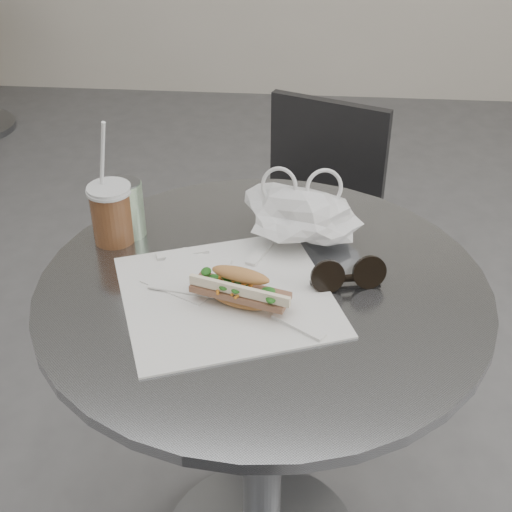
# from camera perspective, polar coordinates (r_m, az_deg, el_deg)

# --- Properties ---
(cafe_table) EXTENTS (0.76, 0.76, 0.74)m
(cafe_table) POSITION_cam_1_polar(r_m,az_deg,el_deg) (1.37, 0.52, -11.57)
(cafe_table) COLOR slate
(cafe_table) RESTS_ON ground
(chair_far) EXTENTS (0.43, 0.45, 0.77)m
(chair_far) POSITION_cam_1_polar(r_m,az_deg,el_deg) (1.93, 3.68, -1.00)
(chair_far) COLOR #2B2B2D
(chair_far) RESTS_ON ground
(sandwich_paper) EXTENTS (0.42, 0.41, 0.00)m
(sandwich_paper) POSITION_cam_1_polar(r_m,az_deg,el_deg) (1.16, -2.34, -3.17)
(sandwich_paper) COLOR white
(sandwich_paper) RESTS_ON cafe_table
(banh_mi) EXTENTS (0.21, 0.13, 0.07)m
(banh_mi) POSITION_cam_1_polar(r_m,az_deg,el_deg) (1.12, -1.25, -2.63)
(banh_mi) COLOR #B47244
(banh_mi) RESTS_ON sandwich_paper
(iced_coffee) EXTENTS (0.08, 0.08, 0.24)m
(iced_coffee) POSITION_cam_1_polar(r_m,az_deg,el_deg) (1.30, -11.47, 3.42)
(iced_coffee) COLOR brown
(iced_coffee) RESTS_ON cafe_table
(sunglasses) EXTENTS (0.13, 0.06, 0.06)m
(sunglasses) POSITION_cam_1_polar(r_m,az_deg,el_deg) (1.18, 7.36, -1.62)
(sunglasses) COLOR black
(sunglasses) RESTS_ON cafe_table
(plastic_bag) EXTENTS (0.20, 0.15, 0.10)m
(plastic_bag) POSITION_cam_1_polar(r_m,az_deg,el_deg) (1.28, 3.56, 3.12)
(plastic_bag) COLOR silver
(plastic_bag) RESTS_ON cafe_table
(napkin_stack) EXTENTS (0.17, 0.17, 0.01)m
(napkin_stack) POSITION_cam_1_polar(r_m,az_deg,el_deg) (1.21, -5.21, -1.53)
(napkin_stack) COLOR white
(napkin_stack) RESTS_ON cafe_table
(drink_can) EXTENTS (0.06, 0.06, 0.11)m
(drink_can) POSITION_cam_1_polar(r_m,az_deg,el_deg) (1.32, -10.19, 3.78)
(drink_can) COLOR #619C5B
(drink_can) RESTS_ON cafe_table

